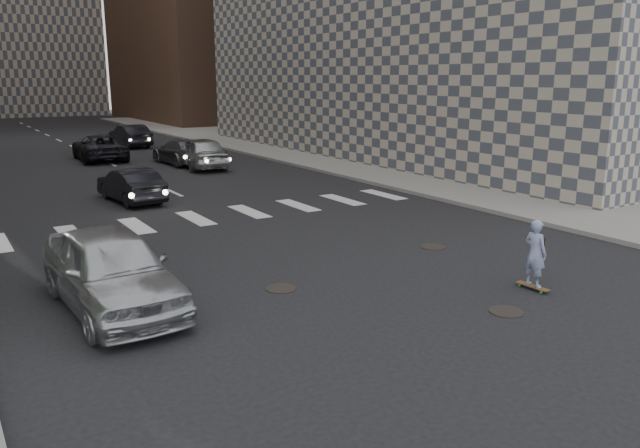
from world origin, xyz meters
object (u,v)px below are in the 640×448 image
Objects in this scene: skateboarder at (535,253)px; traffic_car_b at (181,151)px; traffic_car_d at (201,152)px; silver_sedan at (111,270)px; traffic_car_e at (130,136)px; traffic_car_a at (131,185)px; traffic_car_c at (99,147)px.

skateboarder reaches higher than traffic_car_b.
traffic_car_d reaches higher than traffic_car_b.
traffic_car_e is at bearing 70.96° from silver_sedan.
traffic_car_d is at bearing 96.99° from traffic_car_b.
traffic_car_e is (-0.32, 11.87, -0.07)m from traffic_car_d.
traffic_car_e is (0.03, 9.87, 0.07)m from traffic_car_b.
traffic_car_e is (5.30, 18.87, 0.11)m from traffic_car_a.
skateboarder is 23.87m from traffic_car_b.
silver_sedan is (-8.28, 3.86, -0.01)m from skateboarder.
skateboarder is at bearing 93.57° from traffic_car_d.
traffic_car_e is (3.40, 5.87, 0.02)m from traffic_car_c.
traffic_car_d reaches higher than traffic_car_c.
traffic_car_b is 5.23m from traffic_car_c.
traffic_car_d is at bearing 88.29° from traffic_car_e.
traffic_car_d reaches higher than skateboarder.
silver_sedan reaches higher than traffic_car_e.
skateboarder is 0.31× the size of traffic_car_c.
silver_sedan reaches higher than skateboarder.
traffic_car_d is (3.72, -6.00, 0.09)m from traffic_car_c.
traffic_car_c is at bearing 56.70° from traffic_car_e.
traffic_car_a is at bearing 69.73° from silver_sedan.
silver_sedan is 20.18m from traffic_car_d.
traffic_car_a is (-4.78, 14.86, -0.21)m from skateboarder.
traffic_car_e is (0.53, 33.73, -0.10)m from skateboarder.
traffic_car_a is 19.60m from traffic_car_e.
traffic_car_a is at bearing 56.72° from traffic_car_b.
traffic_car_c reaches higher than traffic_car_a.
traffic_car_b is 2.03m from traffic_car_d.
traffic_car_c is at bearing 94.46° from skateboarder.
traffic_car_b is 0.90× the size of traffic_car_c.
traffic_car_a is 0.86× the size of traffic_car_e.
traffic_car_e is at bearing -111.18° from traffic_car_a.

